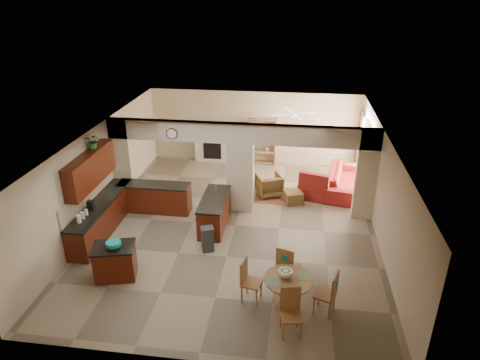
# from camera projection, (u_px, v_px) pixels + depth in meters

# --- Properties ---
(floor) EXTENTS (10.00, 10.00, 0.00)m
(floor) POSITION_uv_depth(u_px,v_px,m) (236.00, 225.00, 12.53)
(floor) COLOR #86765C
(floor) RESTS_ON ground
(ceiling) EXTENTS (10.00, 10.00, 0.00)m
(ceiling) POSITION_uv_depth(u_px,v_px,m) (235.00, 135.00, 11.36)
(ceiling) COLOR white
(ceiling) RESTS_ON wall_back
(wall_back) EXTENTS (8.00, 0.00, 8.00)m
(wall_back) POSITION_uv_depth(u_px,v_px,m) (254.00, 128.00, 16.45)
(wall_back) COLOR #BFA98B
(wall_back) RESTS_ON floor
(wall_front) EXTENTS (8.00, 0.00, 8.00)m
(wall_front) POSITION_uv_depth(u_px,v_px,m) (194.00, 302.00, 7.45)
(wall_front) COLOR #BFA98B
(wall_front) RESTS_ON floor
(wall_left) EXTENTS (0.00, 10.00, 10.00)m
(wall_left) POSITION_uv_depth(u_px,v_px,m) (99.00, 174.00, 12.43)
(wall_left) COLOR #BFA98B
(wall_left) RESTS_ON floor
(wall_right) EXTENTS (0.00, 10.00, 10.00)m
(wall_right) POSITION_uv_depth(u_px,v_px,m) (383.00, 191.00, 11.46)
(wall_right) COLOR #BFA98B
(wall_right) RESTS_ON floor
(partition_left_pier) EXTENTS (0.60, 0.25, 2.80)m
(partition_left_pier) POSITION_uv_depth(u_px,v_px,m) (122.00, 162.00, 13.30)
(partition_left_pier) COLOR #BFA98B
(partition_left_pier) RESTS_ON floor
(partition_center_pier) EXTENTS (0.80, 0.25, 2.20)m
(partition_center_pier) POSITION_uv_depth(u_px,v_px,m) (240.00, 177.00, 12.97)
(partition_center_pier) COLOR #BFA98B
(partition_center_pier) RESTS_ON floor
(partition_right_pier) EXTENTS (0.60, 0.25, 2.80)m
(partition_right_pier) POSITION_uv_depth(u_px,v_px,m) (366.00, 175.00, 12.40)
(partition_right_pier) COLOR #BFA98B
(partition_right_pier) RESTS_ON floor
(partition_header) EXTENTS (8.00, 0.25, 0.60)m
(partition_header) POSITION_uv_depth(u_px,v_px,m) (240.00, 133.00, 12.39)
(partition_header) COLOR #BFA98B
(partition_header) RESTS_ON partition_center_pier
(kitchen_counter) EXTENTS (2.52, 3.29, 1.48)m
(kitchen_counter) POSITION_uv_depth(u_px,v_px,m) (124.00, 208.00, 12.51)
(kitchen_counter) COLOR #3C1306
(kitchen_counter) RESTS_ON floor
(upper_cabinets) EXTENTS (0.35, 2.40, 0.90)m
(upper_cabinets) POSITION_uv_depth(u_px,v_px,m) (90.00, 169.00, 11.47)
(upper_cabinets) COLOR #3C1306
(upper_cabinets) RESTS_ON wall_left
(peninsula) EXTENTS (0.70, 1.85, 0.91)m
(peninsula) POSITION_uv_depth(u_px,v_px,m) (214.00, 212.00, 12.31)
(peninsula) COLOR #3C1306
(peninsula) RESTS_ON floor
(wall_clock) EXTENTS (0.34, 0.03, 0.34)m
(wall_clock) POSITION_uv_depth(u_px,v_px,m) (172.00, 134.00, 12.51)
(wall_clock) COLOR #483318
(wall_clock) RESTS_ON partition_header
(rug) EXTENTS (1.60, 1.30, 0.01)m
(rug) POSITION_uv_depth(u_px,v_px,m) (280.00, 196.00, 14.28)
(rug) COLOR brown
(rug) RESTS_ON floor
(fireplace) EXTENTS (1.60, 0.35, 1.20)m
(fireplace) POSITION_uv_depth(u_px,v_px,m) (213.00, 146.00, 16.82)
(fireplace) COLOR beige
(fireplace) RESTS_ON floor
(shelving_unit) EXTENTS (1.00, 0.32, 1.80)m
(shelving_unit) POSITION_uv_depth(u_px,v_px,m) (262.00, 142.00, 16.45)
(shelving_unit) COLOR #A26137
(shelving_unit) RESTS_ON floor
(window_a) EXTENTS (0.02, 0.90, 1.90)m
(window_a) POSITION_uv_depth(u_px,v_px,m) (369.00, 165.00, 13.62)
(window_a) COLOR white
(window_a) RESTS_ON wall_right
(window_b) EXTENTS (0.02, 0.90, 1.90)m
(window_b) POSITION_uv_depth(u_px,v_px,m) (362.00, 146.00, 15.15)
(window_b) COLOR white
(window_b) RESTS_ON wall_right
(glazed_door) EXTENTS (0.02, 0.70, 2.10)m
(glazed_door) POSITION_uv_depth(u_px,v_px,m) (365.00, 159.00, 14.45)
(glazed_door) COLOR white
(glazed_door) RESTS_ON wall_right
(drape_a_left) EXTENTS (0.10, 0.28, 2.30)m
(drape_a_left) POSITION_uv_depth(u_px,v_px,m) (370.00, 172.00, 13.08)
(drape_a_left) COLOR #3E1919
(drape_a_left) RESTS_ON wall_right
(drape_a_right) EXTENTS (0.10, 0.28, 2.30)m
(drape_a_right) POSITION_uv_depth(u_px,v_px,m) (365.00, 158.00, 14.16)
(drape_a_right) COLOR #3E1919
(drape_a_right) RESTS_ON wall_right
(drape_b_left) EXTENTS (0.10, 0.28, 2.30)m
(drape_b_left) POSITION_uv_depth(u_px,v_px,m) (363.00, 152.00, 14.61)
(drape_b_left) COLOR #3E1919
(drape_b_left) RESTS_ON wall_right
(drape_b_right) EXTENTS (0.10, 0.28, 2.30)m
(drape_b_right) POSITION_uv_depth(u_px,v_px,m) (359.00, 141.00, 15.69)
(drape_b_right) COLOR #3E1919
(drape_b_right) RESTS_ON wall_right
(ceiling_fan) EXTENTS (1.00, 1.00, 0.10)m
(ceiling_fan) POSITION_uv_depth(u_px,v_px,m) (294.00, 114.00, 13.98)
(ceiling_fan) COLOR white
(ceiling_fan) RESTS_ON ceiling
(kitchen_island) EXTENTS (1.12, 0.92, 0.85)m
(kitchen_island) POSITION_uv_depth(u_px,v_px,m) (115.00, 261.00, 10.19)
(kitchen_island) COLOR #3C1306
(kitchen_island) RESTS_ON floor
(teal_bowl) EXTENTS (0.35, 0.35, 0.16)m
(teal_bowl) POSITION_uv_depth(u_px,v_px,m) (114.00, 245.00, 9.93)
(teal_bowl) COLOR teal
(teal_bowl) RESTS_ON kitchen_island
(trash_can) EXTENTS (0.37, 0.35, 0.64)m
(trash_can) POSITION_uv_depth(u_px,v_px,m) (207.00, 240.00, 11.23)
(trash_can) COLOR #2D2D2F
(trash_can) RESTS_ON floor
(dining_table) EXTENTS (1.06, 1.06, 0.73)m
(dining_table) POSITION_uv_depth(u_px,v_px,m) (288.00, 288.00, 9.22)
(dining_table) COLOR #A26137
(dining_table) RESTS_ON floor
(fruit_bowl) EXTENTS (0.32, 0.32, 0.17)m
(fruit_bowl) POSITION_uv_depth(u_px,v_px,m) (285.00, 273.00, 9.16)
(fruit_bowl) COLOR #86BC28
(fruit_bowl) RESTS_ON dining_table
(sofa) EXTENTS (2.71, 1.41, 0.75)m
(sofa) POSITION_uv_depth(u_px,v_px,m) (343.00, 180.00, 14.52)
(sofa) COLOR maroon
(sofa) RESTS_ON floor
(chaise) EXTENTS (1.15, 1.04, 0.39)m
(chaise) POSITION_uv_depth(u_px,v_px,m) (313.00, 191.00, 14.13)
(chaise) COLOR maroon
(chaise) RESTS_ON floor
(armchair) EXTENTS (1.02, 1.03, 0.72)m
(armchair) POSITION_uv_depth(u_px,v_px,m) (269.00, 185.00, 14.21)
(armchair) COLOR maroon
(armchair) RESTS_ON floor
(ottoman) EXTENTS (0.69, 0.69, 0.39)m
(ottoman) POSITION_uv_depth(u_px,v_px,m) (293.00, 197.00, 13.76)
(ottoman) COLOR maroon
(ottoman) RESTS_ON floor
(plant) EXTENTS (0.43, 0.39, 0.44)m
(plant) POSITION_uv_depth(u_px,v_px,m) (93.00, 141.00, 11.53)
(plant) COLOR #1C5115
(plant) RESTS_ON upper_cabinets
(chair_north) EXTENTS (0.53, 0.53, 1.02)m
(chair_north) POSITION_uv_depth(u_px,v_px,m) (286.00, 264.00, 9.87)
(chair_north) COLOR #A26137
(chair_north) RESTS_ON floor
(chair_east) EXTENTS (0.53, 0.53, 1.02)m
(chair_east) POSITION_uv_depth(u_px,v_px,m) (329.00, 292.00, 8.99)
(chair_east) COLOR #A26137
(chair_east) RESTS_ON floor
(chair_south) EXTENTS (0.50, 0.50, 1.02)m
(chair_south) POSITION_uv_depth(u_px,v_px,m) (291.00, 309.00, 8.51)
(chair_south) COLOR #A26137
(chair_south) RESTS_ON floor
(chair_west) EXTENTS (0.50, 0.50, 1.02)m
(chair_west) POSITION_uv_depth(u_px,v_px,m) (248.00, 278.00, 9.41)
(chair_west) COLOR #A26137
(chair_west) RESTS_ON floor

